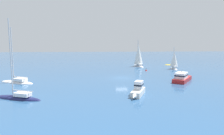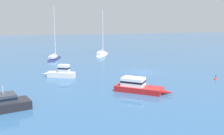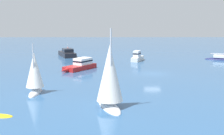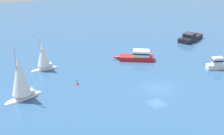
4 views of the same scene
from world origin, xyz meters
name	(u,v)px [view 4 (image 4 of 4)]	position (x,y,z in m)	size (l,w,h in m)	color
ground_plane	(158,88)	(0.00, 0.00, 0.00)	(160.00, 160.00, 0.00)	#2D5684
ketch	(43,58)	(12.21, -15.27, 2.13)	(4.59, 2.07, 6.25)	white
cabin_cruiser	(137,56)	(-4.04, -11.53, 0.74)	(7.18, 5.59, 1.97)	#B21E1E
motor_cruiser	(220,64)	(-13.87, -1.16, 0.75)	(5.43, 3.06, 2.06)	silver
motor_cruiser_1	(191,37)	(-20.85, -16.02, 0.69)	(8.47, 4.75, 2.73)	black
ketch_1	(21,79)	(18.13, -6.59, 2.84)	(5.94, 3.21, 8.19)	white
channel_buoy	(77,84)	(9.75, -7.21, 0.01)	(0.52, 0.52, 0.94)	red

